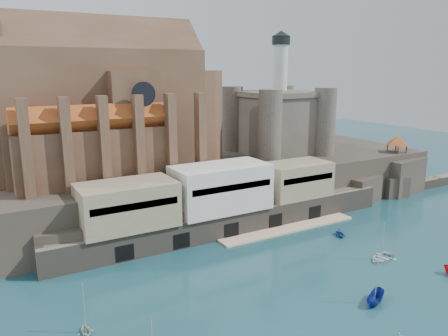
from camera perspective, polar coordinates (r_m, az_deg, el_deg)
ground at (r=73.02m, az=16.13°, el=-12.32°), size 300.00×300.00×0.00m
promontory at (r=100.56m, az=-0.07°, el=-1.80°), size 100.00×36.00×10.00m
quay at (r=81.88m, az=-0.41°, el=-4.44°), size 70.00×12.00×13.05m
church at (r=90.50m, az=-14.23°, el=7.23°), size 47.00×25.93×30.51m
castle_keep at (r=108.38m, az=6.98°, el=6.38°), size 21.20×21.20×29.30m
rock_outcrop at (r=118.14m, az=21.43°, el=-0.93°), size 14.50×10.50×8.70m
pavilion at (r=116.59m, az=21.72°, el=3.25°), size 6.40×6.40×5.40m
boat_2 at (r=64.07m, az=19.08°, el=-16.30°), size 2.28×2.26×4.50m
boat_4 at (r=57.45m, az=-17.56°, el=-19.83°), size 2.28×1.43×2.60m
boat_6 at (r=77.30m, az=19.86°, el=-11.14°), size 1.97×3.97×5.34m
boat_7 at (r=84.91m, az=14.86°, el=-8.58°), size 3.20×2.59×3.22m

